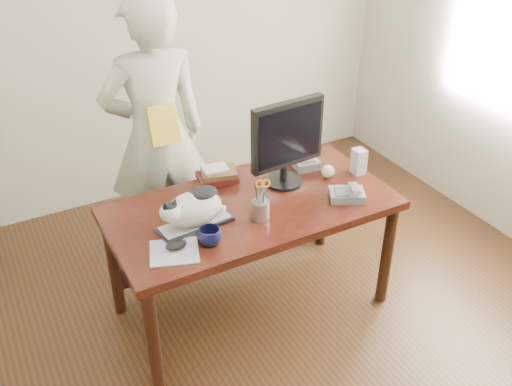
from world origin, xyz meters
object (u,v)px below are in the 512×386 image
object	(u,v)px
mouse	(176,245)
speaker	(359,161)
cat	(192,208)
monitor	(287,139)
book_stack	(218,174)
keyboard	(195,224)
calculator	(304,161)
pen_cup	(261,208)
person	(156,136)
baseball	(328,171)
coffee_mug	(210,236)
desk	(246,219)
phone	(347,194)

from	to	relation	value
mouse	speaker	world-z (taller)	speaker
cat	monitor	distance (m)	0.69
monitor	book_stack	size ratio (longest dim) A/B	2.03
cat	monitor	bearing A→B (deg)	7.01
keyboard	calculator	xyz separation A→B (m)	(0.86, 0.29, 0.02)
pen_cup	calculator	xyz separation A→B (m)	(0.52, 0.39, -0.04)
speaker	person	bearing A→B (deg)	146.11
baseball	book_stack	xyz separation A→B (m)	(-0.60, 0.28, -0.00)
cat	coffee_mug	xyz separation A→B (m)	(0.02, -0.18, -0.07)
pen_cup	person	bearing A→B (deg)	105.31
speaker	person	size ratio (longest dim) A/B	0.09
mouse	person	size ratio (longest dim) A/B	0.07
desk	mouse	size ratio (longest dim) A/B	12.83
calculator	person	xyz separation A→B (m)	(-0.77, 0.52, 0.13)
mouse	person	xyz separation A→B (m)	(0.25, 0.95, 0.13)
monitor	person	size ratio (longest dim) A/B	0.29
speaker	book_stack	distance (m)	0.85
pen_cup	person	world-z (taller)	person
mouse	speaker	distance (m)	1.27
calculator	speaker	bearing A→B (deg)	-37.44
baseball	phone	bearing A→B (deg)	-98.53
mouse	keyboard	bearing A→B (deg)	59.82
phone	calculator	bearing A→B (deg)	118.37
pen_cup	person	xyz separation A→B (m)	(-0.25, 0.91, 0.09)
book_stack	person	distance (m)	0.50
speaker	baseball	xyz separation A→B (m)	(-0.19, 0.04, -0.04)
baseball	book_stack	bearing A→B (deg)	154.42
desk	monitor	distance (m)	0.52
keyboard	mouse	bearing A→B (deg)	-144.65
monitor	mouse	distance (m)	0.89
person	phone	bearing A→B (deg)	130.97
pen_cup	coffee_mug	bearing A→B (deg)	-166.17
cat	mouse	xyz separation A→B (m)	(-0.15, -0.14, -0.09)
calculator	pen_cup	bearing A→B (deg)	-135.90
pen_cup	keyboard	bearing A→B (deg)	163.52
desk	phone	distance (m)	0.60
cat	speaker	world-z (taller)	cat
monitor	book_stack	bearing A→B (deg)	140.64
keyboard	person	distance (m)	0.83
phone	mouse	bearing A→B (deg)	-153.96
cat	phone	world-z (taller)	cat
monitor	speaker	bearing A→B (deg)	-16.69
person	speaker	bearing A→B (deg)	145.11
desk	speaker	bearing A→B (deg)	-5.89
mouse	baseball	distance (m)	1.09
cat	coffee_mug	bearing A→B (deg)	-90.74
cat	baseball	size ratio (longest dim) A/B	4.88
desk	speaker	xyz separation A→B (m)	(0.73, -0.08, 0.23)
keyboard	cat	xyz separation A→B (m)	(-0.01, -0.00, 0.11)
keyboard	monitor	world-z (taller)	monitor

